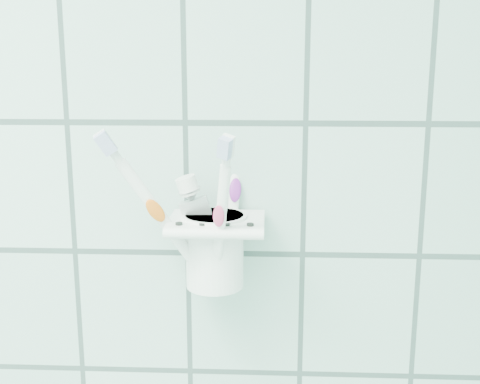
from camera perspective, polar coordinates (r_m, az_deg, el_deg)
The scene contains 6 objects.
holder_bracket at distance 0.72m, azimuth -2.21°, elevation -3.09°, with size 0.11×0.10×0.03m.
cup at distance 0.73m, azimuth -2.42°, elevation -5.26°, with size 0.08×0.08×0.09m.
toothbrush_pink at distance 0.70m, azimuth -3.22°, elevation 0.08°, with size 0.11×0.05×0.21m.
toothbrush_blue at distance 0.71m, azimuth -1.18°, elevation -0.13°, with size 0.03×0.08×0.21m.
toothbrush_orange at distance 0.70m, azimuth -2.50°, elevation -0.95°, with size 0.04×0.07×0.20m.
toothpaste_tube at distance 0.73m, azimuth -2.13°, elevation -2.37°, with size 0.06×0.03×0.14m.
Camera 1 is at (0.69, 0.47, 1.50)m, focal length 45.00 mm.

